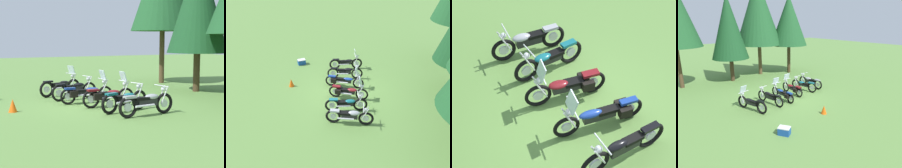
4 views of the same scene
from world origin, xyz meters
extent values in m
plane|color=#608C42|center=(0.00, 0.00, 0.00)|extent=(80.00, 80.00, 0.00)
torus|color=black|center=(-3.17, 0.23, 0.37)|extent=(0.33, 0.75, 0.75)
cylinder|color=silver|center=(-3.17, 0.23, 0.37)|extent=(0.13, 0.29, 0.28)
torus|color=black|center=(-2.72, -1.23, 0.37)|extent=(0.33, 0.75, 0.75)
cylinder|color=silver|center=(-2.72, -1.23, 0.37)|extent=(0.13, 0.29, 0.28)
cube|color=black|center=(-2.94, -0.50, 0.47)|extent=(0.41, 0.78, 0.22)
ellipsoid|color=black|center=(-3.01, -0.30, 0.60)|extent=(0.39, 0.58, 0.17)
cube|color=black|center=(-2.88, -0.70, 0.57)|extent=(0.37, 0.55, 0.10)
cube|color=black|center=(-2.75, -1.15, 0.72)|extent=(0.30, 0.47, 0.08)
cylinder|color=silver|center=(-3.22, 0.15, 0.67)|extent=(0.14, 0.33, 0.65)
cylinder|color=silver|center=(-3.08, 0.19, 0.67)|extent=(0.14, 0.33, 0.65)
cylinder|color=silver|center=(-3.13, 0.09, 1.01)|extent=(0.75, 0.26, 0.04)
sphere|color=silver|center=(-3.15, 0.18, 0.89)|extent=(0.21, 0.21, 0.17)
cylinder|color=silver|center=(-2.78, -0.62, 0.39)|extent=(0.30, 0.74, 0.08)
cube|color=silver|center=(-3.13, 0.11, 1.19)|extent=(0.47, 0.27, 0.39)
torus|color=black|center=(-1.73, 0.43, 0.36)|extent=(0.23, 0.73, 0.73)
cylinder|color=silver|center=(-1.73, 0.43, 0.36)|extent=(0.10, 0.29, 0.28)
torus|color=black|center=(-1.46, -1.06, 0.36)|extent=(0.23, 0.73, 0.73)
cylinder|color=silver|center=(-1.46, -1.06, 0.36)|extent=(0.10, 0.29, 0.28)
cube|color=black|center=(-1.59, -0.32, 0.48)|extent=(0.31, 0.77, 0.26)
ellipsoid|color=black|center=(-1.63, -0.11, 0.64)|extent=(0.31, 0.57, 0.20)
cube|color=black|center=(-1.55, -0.52, 0.61)|extent=(0.29, 0.53, 0.10)
cube|color=black|center=(-1.47, -0.99, 0.71)|extent=(0.24, 0.46, 0.08)
cylinder|color=silver|center=(-1.78, 0.36, 0.66)|extent=(0.10, 0.34, 0.65)
cylinder|color=silver|center=(-1.65, 0.39, 0.66)|extent=(0.10, 0.34, 0.65)
cylinder|color=silver|center=(-1.70, 0.30, 1.00)|extent=(0.61, 0.15, 0.04)
sphere|color=silver|center=(-1.72, 0.38, 0.88)|extent=(0.20, 0.20, 0.17)
cylinder|color=silver|center=(-1.45, -0.46, 0.38)|extent=(0.21, 0.76, 0.08)
torus|color=black|center=(-0.56, 0.67, 0.33)|extent=(0.10, 0.67, 0.67)
cylinder|color=silver|center=(-0.56, 0.67, 0.33)|extent=(0.05, 0.26, 0.26)
torus|color=black|center=(-0.55, -1.00, 0.33)|extent=(0.10, 0.67, 0.67)
cylinder|color=silver|center=(-0.55, -1.00, 0.33)|extent=(0.05, 0.26, 0.26)
cube|color=black|center=(-0.55, -0.17, 0.43)|extent=(0.19, 0.83, 0.21)
ellipsoid|color=navy|center=(-0.56, 0.06, 0.56)|extent=(0.23, 0.59, 0.17)
cube|color=black|center=(-0.55, -0.40, 0.53)|extent=(0.21, 0.55, 0.10)
cube|color=navy|center=(-0.55, -0.92, 0.65)|extent=(0.17, 0.44, 0.08)
cylinder|color=silver|center=(-0.63, 0.61, 0.63)|extent=(0.05, 0.34, 0.65)
cylinder|color=silver|center=(-0.50, 0.61, 0.63)|extent=(0.05, 0.34, 0.65)
cylinder|color=silver|center=(-0.56, 0.53, 0.97)|extent=(0.75, 0.04, 0.04)
sphere|color=silver|center=(-0.56, 0.62, 0.85)|extent=(0.17, 0.17, 0.17)
cylinder|color=silver|center=(-0.44, -0.35, 0.35)|extent=(0.09, 0.83, 0.08)
cube|color=silver|center=(-0.56, 0.55, 1.15)|extent=(0.44, 0.16, 0.39)
cube|color=black|center=(-0.69, -0.80, 0.43)|extent=(0.14, 0.32, 0.26)
cube|color=black|center=(-0.41, -0.80, 0.43)|extent=(0.14, 0.32, 0.26)
torus|color=black|center=(0.61, 1.01, 0.36)|extent=(0.10, 0.71, 0.71)
cylinder|color=silver|center=(0.61, 1.01, 0.36)|extent=(0.05, 0.28, 0.28)
torus|color=black|center=(0.60, -0.49, 0.36)|extent=(0.10, 0.71, 0.71)
cylinder|color=silver|center=(0.60, -0.49, 0.36)|extent=(0.05, 0.28, 0.28)
cube|color=black|center=(0.60, 0.26, 0.45)|extent=(0.24, 0.74, 0.21)
ellipsoid|color=maroon|center=(0.61, 0.47, 0.57)|extent=(0.29, 0.53, 0.16)
cube|color=black|center=(0.60, 0.06, 0.54)|extent=(0.27, 0.50, 0.10)
cube|color=maroon|center=(0.60, -0.41, 0.69)|extent=(0.21, 0.44, 0.08)
cylinder|color=silver|center=(0.52, 0.95, 0.65)|extent=(0.05, 0.34, 0.65)
cylinder|color=silver|center=(0.70, 0.95, 0.65)|extent=(0.05, 0.34, 0.65)
cylinder|color=silver|center=(0.61, 0.87, 0.99)|extent=(0.62, 0.04, 0.04)
sphere|color=silver|center=(0.61, 0.96, 0.87)|extent=(0.17, 0.17, 0.17)
cylinder|color=silver|center=(0.75, 0.10, 0.38)|extent=(0.09, 0.74, 0.08)
cube|color=silver|center=(0.61, 0.89, 1.17)|extent=(0.44, 0.16, 0.39)
cube|color=black|center=(0.42, -0.29, 0.46)|extent=(0.14, 0.32, 0.26)
cube|color=black|center=(0.78, -0.29, 0.46)|extent=(0.14, 0.32, 0.26)
torus|color=black|center=(1.60, 1.05, 0.37)|extent=(0.28, 0.74, 0.74)
cylinder|color=silver|center=(1.60, 1.05, 0.37)|extent=(0.11, 0.29, 0.28)
torus|color=black|center=(1.94, -0.36, 0.37)|extent=(0.28, 0.74, 0.74)
cylinder|color=silver|center=(1.94, -0.36, 0.37)|extent=(0.11, 0.29, 0.28)
cube|color=black|center=(1.77, 0.35, 0.46)|extent=(0.38, 0.75, 0.21)
ellipsoid|color=#14606B|center=(1.72, 0.54, 0.59)|extent=(0.39, 0.56, 0.16)
cube|color=black|center=(1.82, 0.15, 0.56)|extent=(0.36, 0.53, 0.10)
cube|color=#14606B|center=(1.92, -0.28, 0.71)|extent=(0.30, 0.47, 0.08)
cylinder|color=silver|center=(1.54, 0.98, 0.67)|extent=(0.12, 0.34, 0.65)
cylinder|color=silver|center=(1.70, 1.01, 0.67)|extent=(0.12, 0.34, 0.65)
cylinder|color=silver|center=(1.63, 0.92, 1.00)|extent=(0.61, 0.18, 0.04)
sphere|color=silver|center=(1.61, 1.00, 0.88)|extent=(0.21, 0.21, 0.17)
cylinder|color=silver|center=(1.94, 0.22, 0.39)|extent=(0.25, 0.72, 0.08)
torus|color=black|center=(2.66, 1.44, 0.37)|extent=(0.18, 0.74, 0.74)
cylinder|color=silver|center=(2.66, 1.44, 0.37)|extent=(0.08, 0.28, 0.28)
torus|color=black|center=(2.81, -0.11, 0.37)|extent=(0.18, 0.74, 0.74)
cylinder|color=silver|center=(2.81, -0.11, 0.37)|extent=(0.08, 0.28, 0.28)
cube|color=black|center=(2.73, 0.67, 0.49)|extent=(0.30, 0.79, 0.26)
ellipsoid|color=#9EA0A8|center=(2.71, 0.88, 0.65)|extent=(0.34, 0.57, 0.20)
cube|color=black|center=(2.75, 0.45, 0.62)|extent=(0.32, 0.54, 0.10)
cube|color=#9EA0A8|center=(2.80, -0.03, 0.71)|extent=(0.25, 0.46, 0.08)
cylinder|color=silver|center=(2.58, 1.38, 0.67)|extent=(0.07, 0.34, 0.65)
cylinder|color=silver|center=(2.75, 1.39, 0.67)|extent=(0.07, 0.34, 0.65)
cylinder|color=silver|center=(2.67, 1.31, 1.00)|extent=(0.77, 0.11, 0.04)
sphere|color=silver|center=(2.67, 1.40, 0.88)|extent=(0.19, 0.19, 0.17)
cylinder|color=silver|center=(2.89, 0.51, 0.39)|extent=(0.15, 0.78, 0.08)
cylinder|color=#4C3823|center=(-5.20, 6.69, 1.56)|extent=(0.31, 0.31, 3.12)
cylinder|color=#42301E|center=(-1.31, 6.14, 0.98)|extent=(0.33, 0.33, 1.95)
cone|color=#194723|center=(-1.31, 6.14, 4.52)|extent=(3.02, 3.02, 5.13)
cylinder|color=brown|center=(1.81, 6.76, 1.43)|extent=(0.34, 0.34, 2.85)
cone|color=#1E5128|center=(1.81, 6.76, 5.81)|extent=(4.24, 4.24, 5.91)
cylinder|color=#42301E|center=(4.42, 5.58, 1.37)|extent=(0.33, 0.33, 2.74)
cone|color=#1E5128|center=(4.42, 5.58, 5.05)|extent=(3.53, 3.53, 4.63)
cube|color=#19479E|center=(-3.02, -3.72, 0.16)|extent=(0.60, 0.64, 0.33)
cube|color=silver|center=(-3.02, -3.72, 0.35)|extent=(0.61, 0.65, 0.04)
cone|color=#EA590F|center=(0.01, -3.32, 0.24)|extent=(0.32, 0.32, 0.48)
camera|label=1|loc=(13.43, -6.05, 2.62)|focal=59.54mm
camera|label=2|loc=(11.44, 1.89, 7.44)|focal=37.77mm
camera|label=3|loc=(-5.42, 2.44, 6.94)|focal=56.84mm
camera|label=4|loc=(-7.75, -10.21, 4.85)|focal=32.22mm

